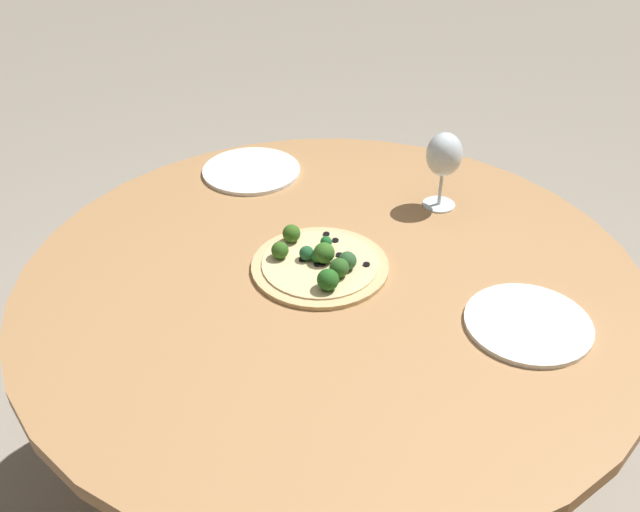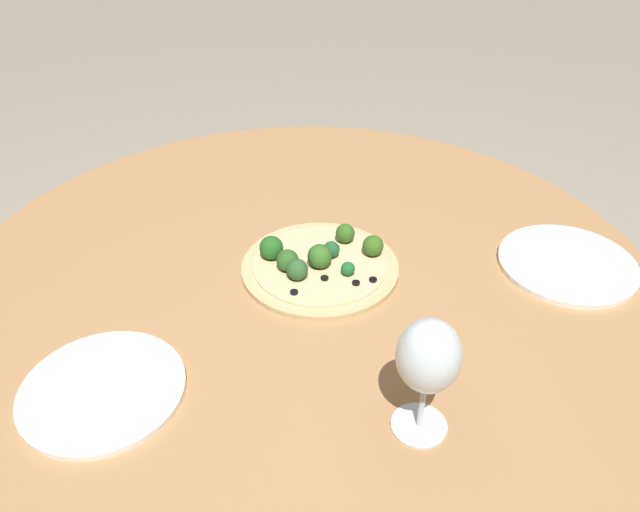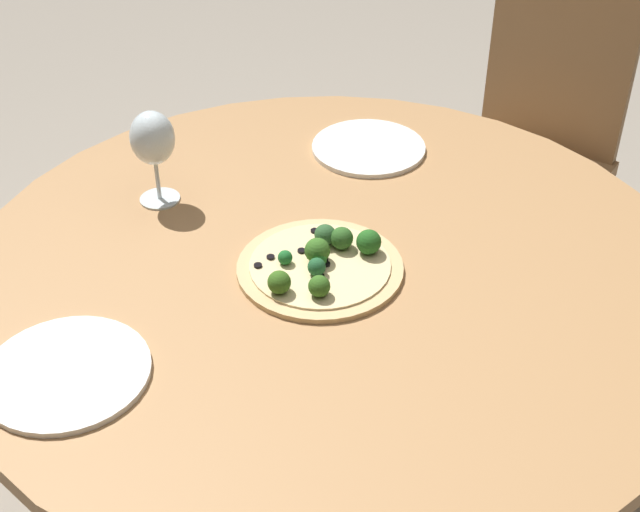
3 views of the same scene
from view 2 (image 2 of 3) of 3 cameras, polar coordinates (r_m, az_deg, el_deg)
The scene contains 5 objects.
dining_table at distance 1.15m, azimuth -1.44°, elevation -4.19°, with size 1.27×1.27×0.76m.
pizza at distance 1.11m, azimuth -0.12°, elevation -0.60°, with size 0.28×0.28×0.06m.
wine_glass at distance 0.78m, azimuth 9.88°, elevation -9.24°, with size 0.08×0.08×0.18m.
plate_near at distance 0.95m, azimuth -19.27°, elevation -11.48°, with size 0.23×0.23×0.01m.
plate_far at distance 1.21m, azimuth 21.68°, elevation -0.66°, with size 0.25×0.25×0.01m.
Camera 2 is at (-0.12, -0.87, 1.44)m, focal length 35.00 mm.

